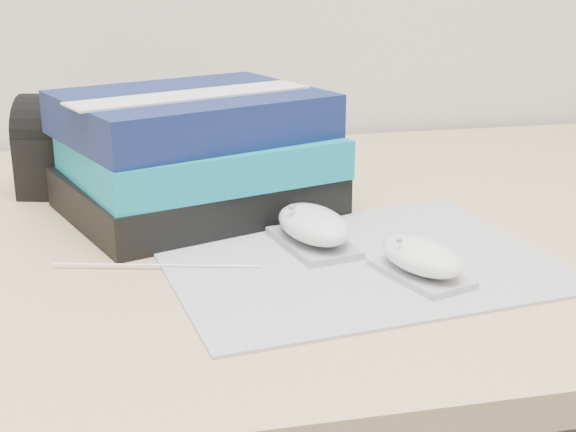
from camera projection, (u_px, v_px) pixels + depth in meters
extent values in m
cube|color=tan|center=(324.00, 229.00, 0.90)|extent=(1.60, 0.80, 0.03)
cube|color=tan|center=(263.00, 359.00, 1.37)|extent=(1.52, 0.03, 0.35)
cube|color=gray|center=(357.00, 261.00, 0.76)|extent=(0.39, 0.32, 0.00)
cube|color=#9D9D9F|center=(313.00, 243.00, 0.80)|extent=(0.08, 0.12, 0.01)
ellipsoid|color=white|center=(313.00, 224.00, 0.79)|extent=(0.08, 0.12, 0.03)
ellipsoid|color=gray|center=(292.00, 207.00, 0.78)|extent=(0.01, 0.01, 0.01)
cube|color=#ABABAD|center=(421.00, 274.00, 0.72)|extent=(0.08, 0.11, 0.01)
ellipsoid|color=white|center=(422.00, 256.00, 0.72)|extent=(0.08, 0.11, 0.03)
ellipsoid|color=#97979A|center=(399.00, 240.00, 0.71)|extent=(0.01, 0.01, 0.01)
cylinder|color=white|center=(156.00, 265.00, 0.75)|extent=(0.19, 0.05, 0.00)
cube|color=black|center=(197.00, 192.00, 0.91)|extent=(0.33, 0.30, 0.05)
cube|color=#0E85A0|center=(200.00, 155.00, 0.89)|extent=(0.32, 0.29, 0.04)
cube|color=#111C4F|center=(191.00, 114.00, 0.88)|extent=(0.33, 0.29, 0.05)
cube|color=silver|center=(192.00, 95.00, 0.85)|extent=(0.27, 0.15, 0.00)
cube|color=black|center=(79.00, 162.00, 0.98)|extent=(0.15, 0.12, 0.08)
cylinder|color=black|center=(76.00, 131.00, 0.97)|extent=(0.15, 0.12, 0.09)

